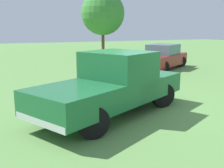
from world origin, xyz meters
TOP-DOWN VIEW (x-y plane):
  - ground_plane at (0.00, 0.00)m, footprint 80.00×80.00m
  - pickup_truck at (-0.74, -0.14)m, footprint 5.32×3.90m
  - sedan_near at (5.59, 6.80)m, footprint 4.61×3.81m
  - tree_far_center at (6.02, 17.47)m, footprint 4.13×4.13m

SIDE VIEW (x-z plane):
  - ground_plane at x=0.00m, z-range 0.00..0.00m
  - sedan_near at x=5.59m, z-range -0.05..1.43m
  - pickup_truck at x=-0.74m, z-range 0.03..1.83m
  - tree_far_center at x=6.02m, z-range 0.87..6.77m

